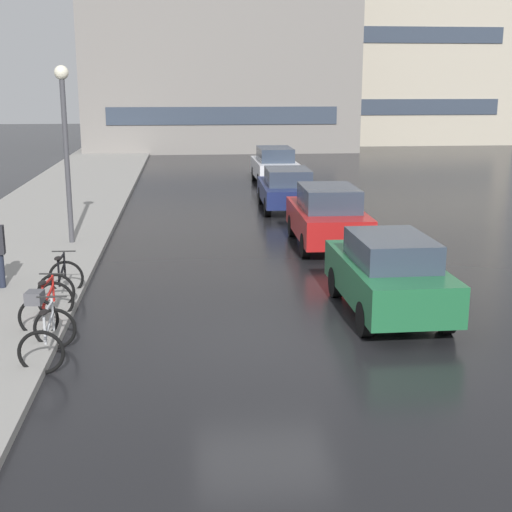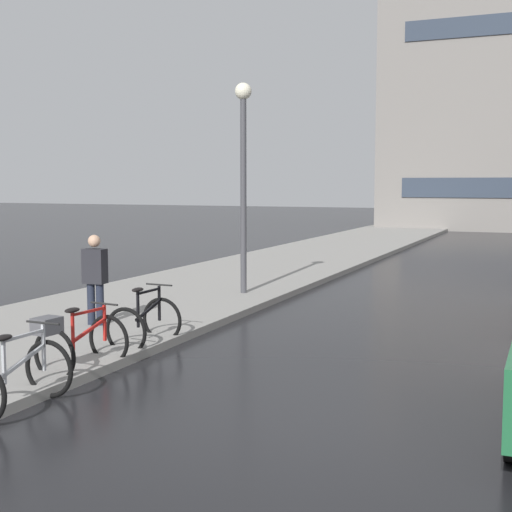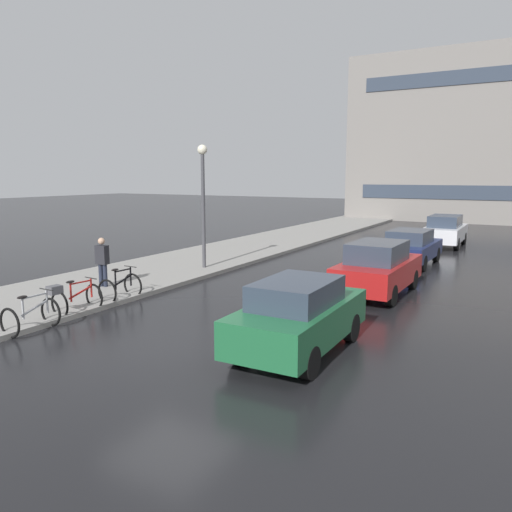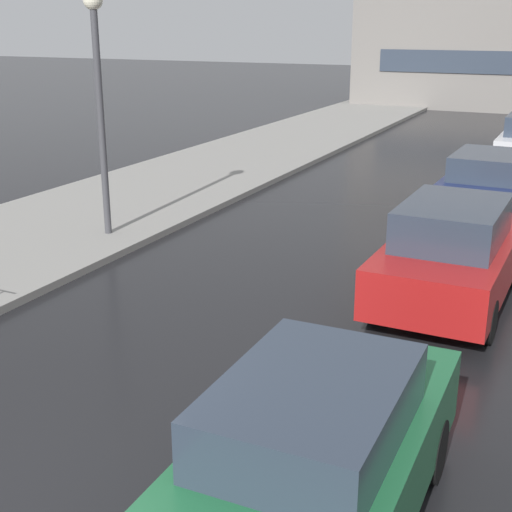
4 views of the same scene
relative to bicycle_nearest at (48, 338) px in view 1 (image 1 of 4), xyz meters
The scene contains 12 objects.
ground_plane 3.72m from the bicycle_nearest, 10.74° to the left, with size 140.00×140.00×0.00m, color black.
sidewalk_kerb 10.95m from the bicycle_nearest, 102.47° to the left, with size 4.80×60.00×0.14m, color gray.
bicycle_nearest is the anchor object (origin of this frame).
bicycle_second 1.58m from the bicycle_nearest, 102.46° to the left, with size 0.85×1.46×0.96m.
bicycle_third 3.34m from the bicycle_nearest, 95.72° to the left, with size 0.79×1.12×1.02m.
car_green 6.51m from the bicycle_nearest, 16.83° to the left, with size 1.75×3.99×1.61m.
car_red 10.10m from the bicycle_nearest, 52.04° to the left, with size 1.87×4.27×1.70m.
car_navy 15.12m from the bicycle_nearest, 66.96° to the left, with size 1.94×4.18×1.49m.
car_white 21.49m from the bicycle_nearest, 73.01° to the left, with size 1.81×4.33×1.65m.
streetlamp 9.01m from the bicycle_nearest, 96.08° to the left, with size 0.38×0.38×4.92m.
building_facade_main 40.61m from the bicycle_nearest, 83.28° to the left, with size 17.75×11.01×13.51m.
building_facade_side 47.56m from the bicycle_nearest, 66.88° to the left, with size 15.34×8.17×15.39m.
Camera 1 is at (-1.32, -11.98, 4.47)m, focal length 50.00 mm.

